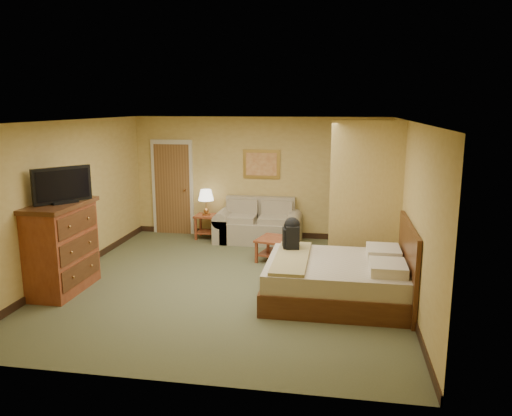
% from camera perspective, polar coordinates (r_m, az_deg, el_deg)
% --- Properties ---
extents(floor, '(6.00, 6.00, 0.00)m').
position_cam_1_polar(floor, '(8.22, -3.01, -8.54)').
color(floor, '#525537').
rests_on(floor, ground).
extents(ceiling, '(6.00, 6.00, 0.00)m').
position_cam_1_polar(ceiling, '(7.71, -3.22, 9.90)').
color(ceiling, white).
rests_on(ceiling, back_wall).
extents(back_wall, '(5.50, 0.02, 2.60)m').
position_cam_1_polar(back_wall, '(10.77, 0.39, 3.47)').
color(back_wall, tan).
rests_on(back_wall, floor).
extents(left_wall, '(0.02, 6.00, 2.60)m').
position_cam_1_polar(left_wall, '(8.87, -20.72, 0.94)').
color(left_wall, tan).
rests_on(left_wall, floor).
extents(right_wall, '(0.02, 6.00, 2.60)m').
position_cam_1_polar(right_wall, '(7.75, 17.15, -0.30)').
color(right_wall, tan).
rests_on(right_wall, floor).
extents(partition, '(1.20, 0.15, 2.60)m').
position_cam_1_polar(partition, '(8.60, 12.41, 1.10)').
color(partition, tan).
rests_on(partition, floor).
extents(door, '(0.94, 0.16, 2.10)m').
position_cam_1_polar(door, '(11.25, -9.50, 2.28)').
color(door, beige).
rests_on(door, floor).
extents(baseboard, '(5.50, 0.02, 0.12)m').
position_cam_1_polar(baseboard, '(11.00, 0.37, -2.94)').
color(baseboard, black).
rests_on(baseboard, floor).
extents(loveseat, '(1.81, 0.84, 0.92)m').
position_cam_1_polar(loveseat, '(10.54, 0.27, -2.27)').
color(loveseat, gray).
rests_on(loveseat, floor).
extents(side_table, '(0.47, 0.47, 0.52)m').
position_cam_1_polar(side_table, '(10.84, -5.67, -1.69)').
color(side_table, maroon).
rests_on(side_table, floor).
extents(table_lamp, '(0.33, 0.33, 0.55)m').
position_cam_1_polar(table_lamp, '(10.72, -5.74, 1.41)').
color(table_lamp, '#B57F42').
rests_on(table_lamp, side_table).
extents(coffee_table, '(0.80, 0.80, 0.43)m').
position_cam_1_polar(coffee_table, '(9.26, 2.36, -4.20)').
color(coffee_table, maroon).
rests_on(coffee_table, floor).
extents(wall_picture, '(0.79, 0.04, 0.62)m').
position_cam_1_polar(wall_picture, '(10.70, 0.63, 5.03)').
color(wall_picture, '#B78E3F').
rests_on(wall_picture, back_wall).
extents(dresser, '(0.69, 1.31, 1.39)m').
position_cam_1_polar(dresser, '(8.23, -21.38, -4.17)').
color(dresser, maroon).
rests_on(dresser, floor).
extents(tv, '(0.57, 0.77, 0.55)m').
position_cam_1_polar(tv, '(7.99, -21.27, 2.34)').
color(tv, black).
rests_on(tv, dresser).
extents(bed, '(2.18, 1.85, 1.20)m').
position_cam_1_polar(bed, '(7.53, 9.97, -7.99)').
color(bed, '#452210').
rests_on(bed, floor).
extents(backpack, '(0.26, 0.34, 0.53)m').
position_cam_1_polar(backpack, '(7.85, 4.14, -2.88)').
color(backpack, black).
rests_on(backpack, bed).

